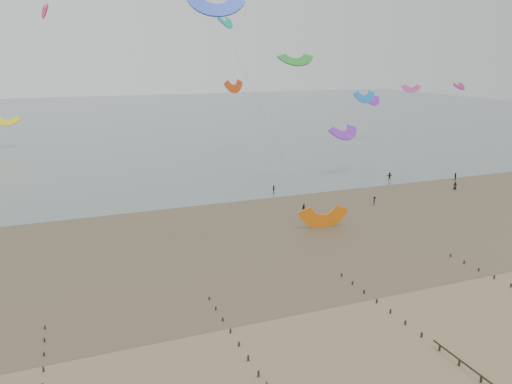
% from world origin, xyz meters
% --- Properties ---
extents(ground, '(500.00, 500.00, 0.00)m').
position_xyz_m(ground, '(0.00, 0.00, 0.00)').
color(ground, brown).
rests_on(ground, ground).
extents(sea_and_shore, '(500.00, 665.00, 0.03)m').
position_xyz_m(sea_and_shore, '(-4.08, 34.40, 0.01)').
color(sea_and_shore, '#475654').
rests_on(sea_and_shore, ground).
extents(kitesurfers, '(45.35, 17.06, 1.81)m').
position_xyz_m(kitesurfers, '(33.41, 46.12, 0.88)').
color(kitesurfers, black).
rests_on(kitesurfers, ground).
extents(grounded_kite, '(8.05, 6.66, 4.05)m').
position_xyz_m(grounded_kite, '(11.28, 30.27, 0.00)').
color(grounded_kite, orange).
rests_on(grounded_kite, ground).
extents(kites_airborne, '(229.37, 122.61, 40.03)m').
position_xyz_m(kites_airborne, '(-8.24, 92.25, 22.53)').
color(kites_airborne, yellow).
rests_on(kites_airborne, ground).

